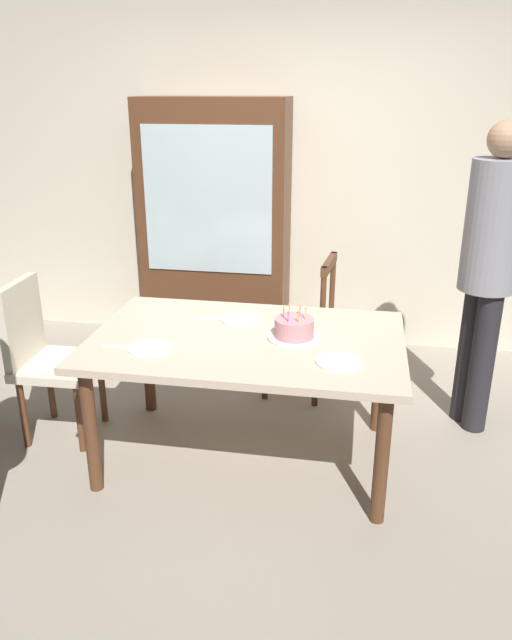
# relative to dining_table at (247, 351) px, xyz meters

# --- Properties ---
(ground) EXTENTS (6.40, 6.40, 0.00)m
(ground) POSITION_rel_dining_table_xyz_m (0.00, 0.00, -0.65)
(ground) COLOR #9E9384
(back_wall) EXTENTS (6.40, 0.10, 2.60)m
(back_wall) POSITION_rel_dining_table_xyz_m (0.00, 1.85, 0.65)
(back_wall) COLOR beige
(back_wall) RESTS_ON ground
(dining_table) EXTENTS (1.64, 1.06, 0.73)m
(dining_table) POSITION_rel_dining_table_xyz_m (0.00, 0.00, 0.00)
(dining_table) COLOR beige
(dining_table) RESTS_ON ground
(birthday_cake) EXTENTS (0.28, 0.28, 0.18)m
(birthday_cake) POSITION_rel_dining_table_xyz_m (0.25, 0.02, 0.13)
(birthday_cake) COLOR silver
(birthday_cake) RESTS_ON dining_table
(plate_near_celebrant) EXTENTS (0.22, 0.22, 0.01)m
(plate_near_celebrant) POSITION_rel_dining_table_xyz_m (-0.45, -0.24, 0.09)
(plate_near_celebrant) COLOR white
(plate_near_celebrant) RESTS_ON dining_table
(plate_far_side) EXTENTS (0.22, 0.22, 0.01)m
(plate_far_side) POSITION_rel_dining_table_xyz_m (-0.08, 0.24, 0.09)
(plate_far_side) COLOR white
(plate_far_side) RESTS_ON dining_table
(plate_near_guest) EXTENTS (0.22, 0.22, 0.01)m
(plate_near_guest) POSITION_rel_dining_table_xyz_m (0.49, -0.24, 0.09)
(plate_near_guest) COLOR white
(plate_near_guest) RESTS_ON dining_table
(fork_near_celebrant) EXTENTS (0.18, 0.03, 0.01)m
(fork_near_celebrant) POSITION_rel_dining_table_xyz_m (-0.61, -0.24, 0.08)
(fork_near_celebrant) COLOR silver
(fork_near_celebrant) RESTS_ON dining_table
(fork_far_side) EXTENTS (0.18, 0.05, 0.01)m
(fork_far_side) POSITION_rel_dining_table_xyz_m (-0.24, 0.23, 0.08)
(fork_far_side) COLOR silver
(fork_far_side) RESTS_ON dining_table
(chair_spindle_back) EXTENTS (0.48, 0.48, 0.95)m
(chair_spindle_back) POSITION_rel_dining_table_xyz_m (0.20, 0.85, -0.19)
(chair_spindle_back) COLOR beige
(chair_spindle_back) RESTS_ON ground
(chair_upholstered) EXTENTS (0.46, 0.45, 0.95)m
(chair_upholstered) POSITION_rel_dining_table_xyz_m (-1.21, 0.05, -0.12)
(chair_upholstered) COLOR beige
(chair_upholstered) RESTS_ON ground
(person_guest) EXTENTS (0.32, 0.32, 1.81)m
(person_guest) POSITION_rel_dining_table_xyz_m (1.28, 0.61, 0.39)
(person_guest) COLOR #262328
(person_guest) RESTS_ON ground
(china_cabinet) EXTENTS (1.10, 0.45, 1.90)m
(china_cabinet) POSITION_rel_dining_table_xyz_m (-0.54, 1.56, 0.30)
(china_cabinet) COLOR #56331E
(china_cabinet) RESTS_ON ground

